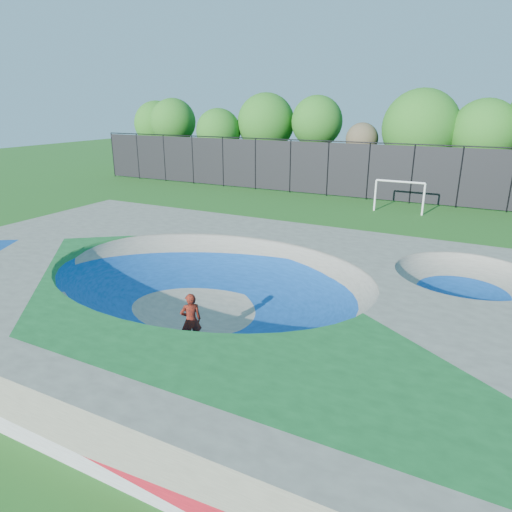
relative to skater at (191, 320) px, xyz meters
The scene contains 7 objects.
ground 2.42m from the skater, 110.77° to the left, with size 120.00×120.00×0.00m, color #1C5618.
skate_deck 2.28m from the skater, 110.77° to the left, with size 22.00×14.00×1.50m, color gray.
skater is the anchor object (origin of this frame).
skateboard 0.79m from the skater, ahead, with size 0.78×0.22×0.05m, color black.
soccer_goal 19.94m from the skater, 84.19° to the left, with size 3.08×0.12×2.03m.
fence 23.18m from the skater, 92.00° to the left, with size 48.09×0.09×4.04m.
treeline 28.73m from the skater, 84.94° to the left, with size 52.69×6.60×8.39m.
Camera 1 is at (7.70, -11.61, 6.61)m, focal length 32.00 mm.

